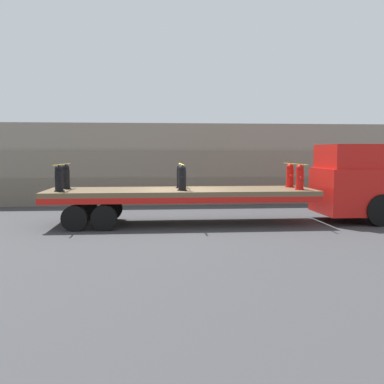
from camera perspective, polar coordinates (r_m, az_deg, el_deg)
ground_plane at (r=15.68m, az=-1.43°, el=-4.24°), size 120.00×120.00×0.00m
rock_cliff at (r=22.65m, az=-2.54°, el=3.82°), size 60.00×3.30×4.04m
truck_cab at (r=17.20m, az=20.99°, el=1.12°), size 2.64×2.59×2.89m
flatbed_trailer at (r=15.52m, az=-3.29°, el=-0.44°), size 9.63×2.66×1.27m
fire_hydrant_black_near_0 at (r=15.25m, az=-17.32°, el=1.71°), size 0.35×0.49×0.91m
fire_hydrant_black_far_0 at (r=16.36m, az=-16.47°, el=1.96°), size 0.35×0.49×0.91m
fire_hydrant_black_near_1 at (r=14.93m, az=-1.31°, el=1.88°), size 0.35×0.49×0.91m
fire_hydrant_black_far_1 at (r=16.05m, az=-1.56°, el=2.12°), size 0.35×0.49×0.91m
fire_hydrant_red_near_2 at (r=15.76m, az=14.17°, el=1.90°), size 0.35×0.49×0.91m
fire_hydrant_red_far_2 at (r=16.83m, az=12.92°, el=2.13°), size 0.35×0.49×0.91m
cargo_strap_rear at (r=15.79m, az=-16.93°, el=3.55°), size 0.05×2.77×0.01m
cargo_strap_middle at (r=15.47m, az=-1.45°, el=3.74°), size 0.05×2.77×0.01m
cargo_strap_front at (r=16.28m, az=13.56°, el=3.67°), size 0.05×2.77×0.01m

